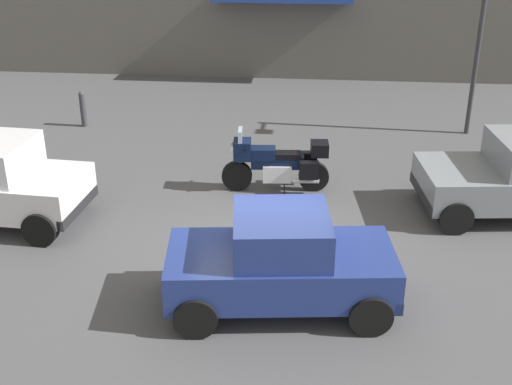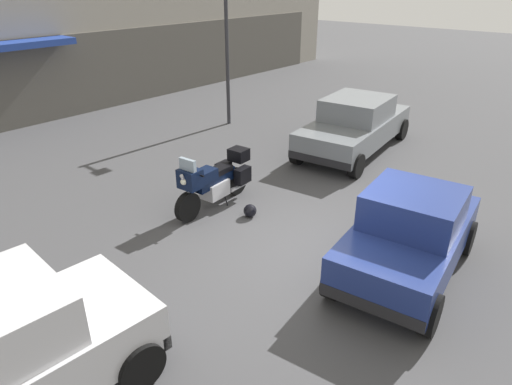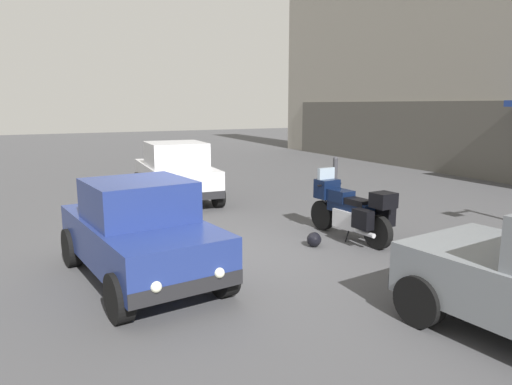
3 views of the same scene
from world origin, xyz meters
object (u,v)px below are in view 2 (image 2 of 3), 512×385
at_px(motorcycle, 214,180).
at_px(car_sedan_far, 355,125).
at_px(streetlamp_curbside, 230,40).
at_px(helmet, 250,211).
at_px(car_compact_side, 409,234).

bearing_deg(motorcycle, car_sedan_far, 169.41).
height_order(motorcycle, car_sedan_far, car_sedan_far).
relative_size(car_sedan_far, streetlamp_curbside, 1.04).
distance_m(motorcycle, helmet, 1.05).
bearing_deg(motorcycle, helmet, 92.78).
bearing_deg(helmet, motorcycle, 97.15).
relative_size(car_sedan_far, car_compact_side, 1.31).
height_order(helmet, streetlamp_curbside, streetlamp_curbside).
height_order(motorcycle, car_compact_side, car_compact_side).
xyz_separation_m(helmet, streetlamp_curbside, (4.57, 4.83, 2.63)).
xyz_separation_m(motorcycle, helmet, (0.12, -0.93, -0.48)).
bearing_deg(helmet, car_sedan_far, 4.22).
bearing_deg(motorcycle, streetlamp_curbside, -144.60).
bearing_deg(car_compact_side, helmet, 87.00).
distance_m(motorcycle, streetlamp_curbside, 6.46).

